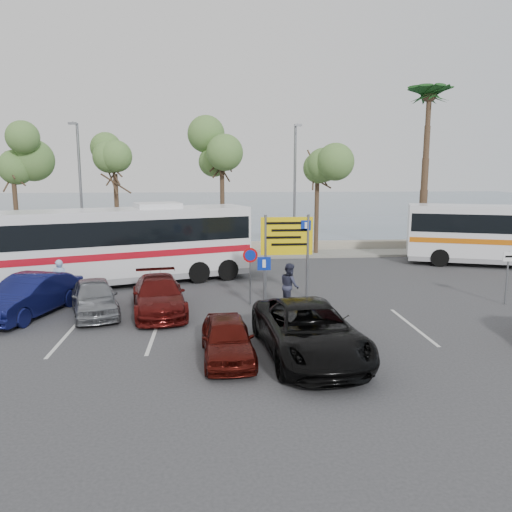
{
  "coord_description": "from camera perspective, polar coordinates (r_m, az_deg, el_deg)",
  "views": [
    {
      "loc": [
        -2.04,
        -17.37,
        5.45
      ],
      "look_at": [
        -0.31,
        3.0,
        1.9
      ],
      "focal_mm": 35.0,
      "sensor_mm": 36.0,
      "label": 1
    }
  ],
  "objects": [
    {
      "name": "seawall",
      "position": [
        33.83,
        -1.32,
        1.08
      ],
      "size": [
        48.0,
        0.8,
        0.6
      ],
      "primitive_type": "cube",
      "color": "#A59A84",
      "rests_on": "ground"
    },
    {
      "name": "street_lamp_left",
      "position": [
        31.91,
        -19.47,
        7.76
      ],
      "size": [
        0.45,
        1.15,
        8.01
      ],
      "color": "slate",
      "rests_on": "kerb_strip"
    },
    {
      "name": "sign_taxi",
      "position": [
        22.63,
        26.81,
        -1.48
      ],
      "size": [
        0.5,
        0.07,
        2.2
      ],
      "color": "slate",
      "rests_on": "ground"
    },
    {
      "name": "pedestrian_near",
      "position": [
        22.44,
        -21.51,
        -2.59
      ],
      "size": [
        0.71,
        0.53,
        1.77
      ],
      "primitive_type": "imported",
      "rotation": [
        0.0,
        0.0,
        3.31
      ],
      "color": "#9BBAE2",
      "rests_on": "ground"
    },
    {
      "name": "suv_black",
      "position": [
        14.89,
        6.06,
        -8.48
      ],
      "size": [
        3.12,
        5.86,
        1.57
      ],
      "primitive_type": "imported",
      "rotation": [
        0.0,
        0.0,
        0.09
      ],
      "color": "black",
      "rests_on": "ground"
    },
    {
      "name": "tree_far_left",
      "position": [
        33.59,
        -26.15,
        10.36
      ],
      "size": [
        3.2,
        3.2,
        7.6
      ],
      "color": "#382619",
      "rests_on": "kerb_strip"
    },
    {
      "name": "car_maroon",
      "position": [
        19.59,
        -11.06,
        -4.42
      ],
      "size": [
        2.66,
        4.98,
        1.37
      ],
      "primitive_type": "imported",
      "rotation": [
        0.0,
        0.0,
        0.16
      ],
      "color": "#520F0D",
      "rests_on": "ground"
    },
    {
      "name": "car_blue",
      "position": [
        20.65,
        -24.46,
        -4.15
      ],
      "size": [
        3.0,
        4.97,
        1.55
      ],
      "primitive_type": "imported",
      "rotation": [
        0.0,
        0.0,
        -0.31
      ],
      "color": "#0F1349",
      "rests_on": "ground"
    },
    {
      "name": "kerb_strip",
      "position": [
        31.9,
        -1.1,
        0.14
      ],
      "size": [
        44.0,
        2.4,
        0.15
      ],
      "primitive_type": "cube",
      "color": "gray",
      "rests_on": "ground"
    },
    {
      "name": "ground",
      "position": [
        18.32,
        1.79,
        -7.47
      ],
      "size": [
        120.0,
        120.0,
        0.0
      ],
      "primitive_type": "plane",
      "color": "#323234",
      "rests_on": "ground"
    },
    {
      "name": "lane_markings",
      "position": [
        17.28,
        -1.63,
        -8.54
      ],
      "size": [
        12.02,
        4.2,
        0.01
      ],
      "primitive_type": null,
      "color": "silver",
      "rests_on": "ground"
    },
    {
      "name": "pedestrian_far",
      "position": [
        19.91,
        3.86,
        -3.39
      ],
      "size": [
        0.86,
        1.0,
        1.8
      ],
      "primitive_type": "imported",
      "rotation": [
        0.0,
        0.0,
        1.79
      ],
      "color": "#2E3146",
      "rests_on": "ground"
    },
    {
      "name": "tree_mid",
      "position": [
        31.4,
        -3.94,
        12.02
      ],
      "size": [
        3.2,
        3.2,
        8.0
      ],
      "color": "#382619",
      "rests_on": "kerb_strip"
    },
    {
      "name": "car_red",
      "position": [
        14.7,
        -3.3,
        -9.37
      ],
      "size": [
        1.64,
        3.7,
        1.24
      ],
      "primitive_type": "imported",
      "rotation": [
        0.0,
        0.0,
        0.05
      ],
      "color": "#450E09",
      "rests_on": "ground"
    },
    {
      "name": "tree_right",
      "position": [
        32.06,
        7.07,
        11.05
      ],
      "size": [
        3.2,
        3.2,
        7.4
      ],
      "color": "#382619",
      "rests_on": "kerb_strip"
    },
    {
      "name": "direction_sign",
      "position": [
        21.01,
        3.54,
        1.56
      ],
      "size": [
        2.2,
        0.12,
        3.6
      ],
      "color": "slate",
      "rests_on": "ground"
    },
    {
      "name": "car_silver_a",
      "position": [
        19.91,
        -17.99,
        -4.51
      ],
      "size": [
        2.7,
        4.3,
        1.37
      ],
      "primitive_type": "imported",
      "rotation": [
        0.0,
        0.0,
        0.29
      ],
      "color": "gray",
      "rests_on": "ground"
    },
    {
      "name": "palm_tree",
      "position": [
        34.45,
        19.19,
        16.69
      ],
      "size": [
        4.8,
        4.8,
        11.2
      ],
      "color": "#382619",
      "rests_on": "kerb_strip"
    },
    {
      "name": "sign_no_stop",
      "position": [
        20.19,
        -0.66,
        -1.23
      ],
      "size": [
        0.6,
        0.08,
        2.35
      ],
      "color": "slate",
      "rests_on": "ground"
    },
    {
      "name": "coach_bus_left",
      "position": [
        24.56,
        -15.25,
        0.94
      ],
      "size": [
        12.6,
        6.54,
        3.87
      ],
      "color": "silver",
      "rests_on": "ground"
    },
    {
      "name": "sea",
      "position": [
        77.59,
        -3.33,
        5.8
      ],
      "size": [
        140.0,
        140.0,
        0.0
      ],
      "primitive_type": "plane",
      "color": "#415A69",
      "rests_on": "ground"
    },
    {
      "name": "tree_left",
      "position": [
        31.94,
        -15.86,
        10.47
      ],
      "size": [
        3.2,
        3.2,
        7.2
      ],
      "color": "#382619",
      "rests_on": "kerb_strip"
    },
    {
      "name": "sign_parking",
      "position": [
        18.69,
        0.92,
        -2.46
      ],
      "size": [
        0.5,
        0.07,
        2.25
      ],
      "color": "slate",
      "rests_on": "ground"
    },
    {
      "name": "street_lamp_right",
      "position": [
        31.31,
        4.47,
        8.26
      ],
      "size": [
        0.45,
        1.15,
        8.01
      ],
      "color": "slate",
      "rests_on": "kerb_strip"
    }
  ]
}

